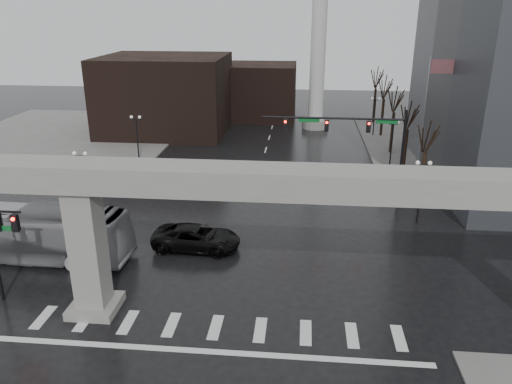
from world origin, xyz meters
TOP-DOWN VIEW (x-y plane):
  - ground at (0.00, 0.00)m, footprint 160.00×160.00m
  - sidewalk_ne at (26.00, 36.00)m, footprint 28.00×36.00m
  - sidewalk_nw at (-26.00, 36.00)m, footprint 28.00×36.00m
  - elevated_guideway at (1.26, 0.00)m, footprint 48.00×2.60m
  - building_far_left at (-14.00, 42.00)m, footprint 16.00×14.00m
  - building_far_mid at (-2.00, 52.00)m, footprint 10.00×10.00m
  - smokestack at (6.00, 46.00)m, footprint 3.60×3.60m
  - signal_mast_arm at (8.99, 18.80)m, footprint 12.12×0.43m
  - signal_left_pole at (-12.25, 0.50)m, footprint 2.30×0.30m
  - flagpole_assembly at (15.29, 22.00)m, footprint 2.06×0.12m
  - lamp_right_0 at (13.50, 14.00)m, footprint 1.22×0.32m
  - lamp_right_1 at (13.50, 28.00)m, footprint 1.22×0.32m
  - lamp_right_2 at (13.50, 42.00)m, footprint 1.22×0.32m
  - lamp_left_0 at (-13.50, 14.00)m, footprint 1.22×0.32m
  - lamp_left_1 at (-13.50, 28.00)m, footprint 1.22×0.32m
  - lamp_left_2 at (-13.50, 42.00)m, footprint 1.22×0.32m
  - tree_right_0 at (14.53, 18.02)m, footprint 1.09×1.58m
  - tree_right_1 at (14.53, 26.02)m, footprint 1.09×1.61m
  - tree_right_2 at (14.53, 34.02)m, footprint 1.10×1.63m
  - tree_right_3 at (14.53, 42.02)m, footprint 1.11×1.66m
  - tree_right_4 at (14.53, 50.02)m, footprint 1.12×1.69m
  - pickup_truck at (-2.87, 7.94)m, footprint 6.24×3.10m
  - city_bus at (-13.52, 5.56)m, footprint 13.47×3.71m

SIDE VIEW (x-z plane):
  - ground at x=0.00m, z-range 0.00..0.00m
  - sidewalk_ne at x=26.00m, z-range 0.00..0.15m
  - sidewalk_nw at x=-26.00m, z-range 0.00..0.15m
  - pickup_truck at x=-2.87m, z-range 0.00..1.70m
  - city_bus at x=-13.52m, z-range 0.00..3.72m
  - tree_right_0 at x=14.53m, z-range -0.97..6.54m
  - tree_right_1 at x=14.53m, z-range -0.99..6.69m
  - tree_right_2 at x=14.53m, z-range -1.01..6.84m
  - tree_right_3 at x=14.53m, z-range -1.03..6.99m
  - tree_right_4 at x=14.53m, z-range -1.05..7.14m
  - lamp_right_0 at x=13.50m, z-range 0.92..6.03m
  - lamp_right_1 at x=13.50m, z-range 0.92..6.03m
  - lamp_right_2 at x=13.50m, z-range 0.92..6.03m
  - lamp_left_0 at x=-13.50m, z-range 0.92..6.03m
  - lamp_left_1 at x=-13.50m, z-range 0.92..6.03m
  - lamp_left_2 at x=-13.50m, z-range 0.92..6.03m
  - building_far_mid at x=-2.00m, z-range 0.00..8.00m
  - signal_left_pole at x=-12.25m, z-range 1.07..7.07m
  - building_far_left at x=-14.00m, z-range 0.00..10.00m
  - signal_mast_arm at x=8.99m, z-range 1.83..9.83m
  - elevated_guideway at x=1.26m, z-range 2.53..11.23m
  - flagpole_assembly at x=15.29m, z-range 1.53..13.53m
  - smokestack at x=6.00m, z-range -1.65..28.35m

